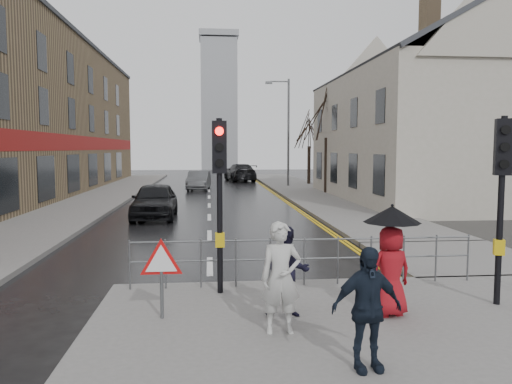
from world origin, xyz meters
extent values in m
plane|color=black|center=(0.00, 0.00, 0.00)|extent=(120.00, 120.00, 0.00)
cube|color=#605E5B|center=(3.00, -3.50, 0.07)|extent=(10.00, 9.00, 0.14)
cube|color=#605E5B|center=(-6.50, 23.00, 0.07)|extent=(4.00, 44.00, 0.14)
cube|color=#605E5B|center=(6.50, 25.00, 0.07)|extent=(4.00, 40.00, 0.14)
cube|color=#605E5B|center=(6.50, 3.00, 0.07)|extent=(4.00, 4.20, 0.14)
cube|color=#7F6649|center=(-12.00, 22.00, 5.00)|extent=(8.00, 42.00, 10.00)
cube|color=#BDB3A4|center=(12.00, 18.00, 3.50)|extent=(9.00, 16.00, 7.00)
cube|color=#7F6649|center=(10.50, 14.00, 9.20)|extent=(0.70, 0.90, 1.80)
cube|color=#7F6649|center=(13.20, 22.00, 9.20)|extent=(0.70, 0.90, 1.80)
cube|color=#94969C|center=(1.50, 62.00, 9.00)|extent=(5.00, 5.00, 18.00)
cylinder|color=black|center=(0.20, 0.20, 1.84)|extent=(0.11, 0.11, 3.40)
cube|color=black|center=(0.20, 0.20, 2.99)|extent=(0.28, 0.22, 1.00)
cylinder|color=#FF0C07|center=(0.20, 0.06, 3.29)|extent=(0.16, 0.04, 0.16)
cylinder|color=black|center=(0.20, 0.06, 2.99)|extent=(0.16, 0.04, 0.16)
cylinder|color=black|center=(0.20, 0.06, 2.69)|extent=(0.16, 0.04, 0.16)
cube|color=gold|center=(0.20, 0.20, 1.19)|extent=(0.18, 0.14, 0.28)
cylinder|color=black|center=(5.20, -1.00, 1.84)|extent=(0.11, 0.11, 3.40)
cube|color=black|center=(5.20, -1.00, 2.99)|extent=(0.34, 0.30, 1.00)
cylinder|color=black|center=(5.15, -1.13, 3.29)|extent=(0.16, 0.09, 0.16)
cylinder|color=black|center=(5.15, -1.13, 2.99)|extent=(0.16, 0.09, 0.16)
cylinder|color=black|center=(5.15, -1.13, 2.69)|extent=(0.16, 0.09, 0.16)
cube|color=gold|center=(5.20, -1.00, 1.19)|extent=(0.22, 0.19, 0.28)
cylinder|color=#595B5E|center=(-1.60, 0.60, 0.64)|extent=(0.04, 0.04, 1.00)
cylinder|color=#595B5E|center=(5.50, 0.60, 0.64)|extent=(0.04, 0.04, 1.00)
cylinder|color=#595B5E|center=(1.95, 0.60, 1.09)|extent=(7.10, 0.04, 0.04)
cylinder|color=#595B5E|center=(1.95, 0.60, 0.69)|extent=(7.10, 0.04, 0.04)
cylinder|color=#595B5E|center=(-0.80, -1.20, 0.56)|extent=(0.06, 0.06, 0.85)
cylinder|color=red|center=(-0.80, -1.20, 1.09)|extent=(0.80, 0.03, 0.80)
cylinder|color=white|center=(-0.80, -1.22, 1.09)|extent=(0.60, 0.03, 0.60)
cylinder|color=#595B5E|center=(6.00, 28.00, 4.14)|extent=(0.16, 0.16, 8.00)
cylinder|color=#595B5E|center=(5.30, 28.00, 7.94)|extent=(1.40, 0.10, 0.10)
cube|color=#595B5E|center=(4.50, 28.00, 7.84)|extent=(0.50, 0.25, 0.18)
cylinder|color=#2F221A|center=(7.50, 22.00, 1.89)|extent=(0.26, 0.26, 3.50)
cylinder|color=#2F221A|center=(8.00, 30.00, 1.64)|extent=(0.26, 0.26, 3.00)
imported|color=#B5B5B0|center=(1.08, -2.03, 1.00)|extent=(0.63, 0.42, 1.72)
imported|color=black|center=(1.30, -1.29, 0.91)|extent=(0.82, 0.69, 1.53)
imported|color=maroon|center=(3.04, -1.42, 0.91)|extent=(0.83, 0.63, 1.53)
cylinder|color=black|center=(3.04, -1.42, 1.01)|extent=(0.02, 0.02, 1.73)
cone|color=black|center=(3.04, -1.42, 1.87)|extent=(0.96, 0.96, 0.28)
imported|color=black|center=(1.98, -3.40, 0.94)|extent=(0.97, 0.48, 1.60)
imported|color=black|center=(-2.31, 12.00, 0.75)|extent=(1.80, 4.43, 1.51)
imported|color=#484A4D|center=(-0.73, 26.44, 0.68)|extent=(1.75, 4.25, 1.37)
imported|color=black|center=(2.80, 35.49, 0.79)|extent=(2.94, 5.69, 1.58)
camera|label=1|loc=(0.00, -9.41, 2.97)|focal=35.00mm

